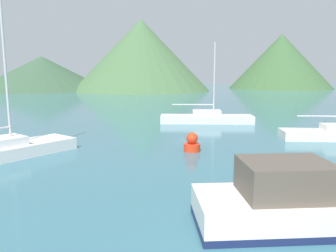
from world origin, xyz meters
TOP-DOWN VIEW (x-y plane):
  - motorboat_near at (2.73, 3.63)m, footprint 6.93×3.11m
  - sailboat_inner at (5.76, 22.31)m, footprint 7.99×3.75m
  - sailboat_outer at (-7.96, 13.11)m, footprint 7.04×6.32m
  - buoy_marker at (1.68, 12.68)m, footprint 0.89×0.89m
  - hill_central at (-16.57, 83.09)m, footprint 32.15×32.15m
  - hill_east at (7.38, 76.52)m, footprint 33.26×33.26m
  - hill_far_east at (46.53, 79.55)m, footprint 27.81×27.81m

SIDE VIEW (x-z plane):
  - sailboat_inner at x=5.76m, z-range -2.92..3.75m
  - sailboat_outer at x=-7.96m, z-range -3.94..4.79m
  - buoy_marker at x=1.68m, z-range -0.09..0.94m
  - motorboat_near at x=2.73m, z-range -0.67..1.78m
  - hill_central at x=-16.57m, z-range 0.00..8.31m
  - hill_far_east at x=46.53m, z-range 0.00..14.83m
  - hill_east at x=7.38m, z-range 0.00..16.94m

